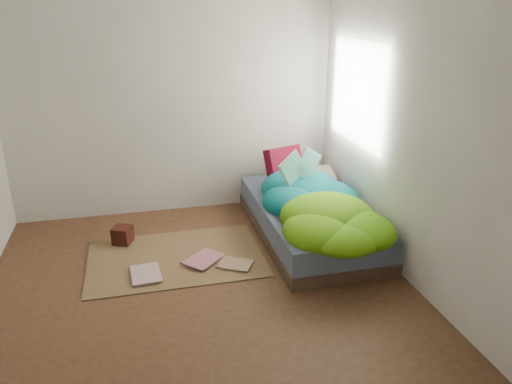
{
  "coord_description": "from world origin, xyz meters",
  "views": [
    {
      "loc": [
        -0.41,
        -3.64,
        2.25
      ],
      "look_at": [
        0.67,
        0.75,
        0.51
      ],
      "focal_mm": 35.0,
      "sensor_mm": 36.0,
      "label": 1
    }
  ],
  "objects_px": {
    "wooden_box": "(123,235)",
    "floor_book_a": "(131,277)",
    "bed": "(309,220)",
    "floor_book_b": "(193,256)",
    "open_book": "(301,157)",
    "pillow_magenta": "(285,166)"
  },
  "relations": [
    {
      "from": "pillow_magenta",
      "to": "floor_book_a",
      "type": "height_order",
      "value": "pillow_magenta"
    },
    {
      "from": "bed",
      "to": "open_book",
      "type": "height_order",
      "value": "open_book"
    },
    {
      "from": "bed",
      "to": "floor_book_b",
      "type": "height_order",
      "value": "bed"
    },
    {
      "from": "wooden_box",
      "to": "floor_book_b",
      "type": "relative_size",
      "value": 0.48
    },
    {
      "from": "bed",
      "to": "open_book",
      "type": "xyz_separation_m",
      "value": [
        -0.07,
        0.1,
        0.65
      ]
    },
    {
      "from": "floor_book_a",
      "to": "floor_book_b",
      "type": "xyz_separation_m",
      "value": [
        0.56,
        0.24,
        0.0
      ]
    },
    {
      "from": "wooden_box",
      "to": "floor_book_a",
      "type": "height_order",
      "value": "wooden_box"
    },
    {
      "from": "bed",
      "to": "floor_book_a",
      "type": "distance_m",
      "value": 1.84
    },
    {
      "from": "wooden_box",
      "to": "floor_book_b",
      "type": "bearing_deg",
      "value": -37.23
    },
    {
      "from": "bed",
      "to": "wooden_box",
      "type": "bearing_deg",
      "value": 172.15
    },
    {
      "from": "open_book",
      "to": "floor_book_b",
      "type": "bearing_deg",
      "value": 171.23
    },
    {
      "from": "pillow_magenta",
      "to": "floor_book_b",
      "type": "bearing_deg",
      "value": -163.5
    },
    {
      "from": "wooden_box",
      "to": "floor_book_b",
      "type": "xyz_separation_m",
      "value": [
        0.63,
        -0.48,
        -0.07
      ]
    },
    {
      "from": "wooden_box",
      "to": "floor_book_a",
      "type": "bearing_deg",
      "value": -84.68
    },
    {
      "from": "open_book",
      "to": "floor_book_b",
      "type": "height_order",
      "value": "open_book"
    },
    {
      "from": "bed",
      "to": "floor_book_a",
      "type": "height_order",
      "value": "bed"
    },
    {
      "from": "bed",
      "to": "floor_book_a",
      "type": "xyz_separation_m",
      "value": [
        -1.78,
        -0.46,
        -0.14
      ]
    },
    {
      "from": "bed",
      "to": "wooden_box",
      "type": "relative_size",
      "value": 11.96
    },
    {
      "from": "floor_book_b",
      "to": "floor_book_a",
      "type": "bearing_deg",
      "value": -110.09
    },
    {
      "from": "floor_book_b",
      "to": "open_book",
      "type": "bearing_deg",
      "value": 62.84
    },
    {
      "from": "open_book",
      "to": "wooden_box",
      "type": "height_order",
      "value": "open_book"
    },
    {
      "from": "bed",
      "to": "floor_book_b",
      "type": "xyz_separation_m",
      "value": [
        -1.22,
        -0.22,
        -0.14
      ]
    }
  ]
}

